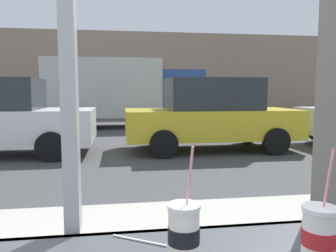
% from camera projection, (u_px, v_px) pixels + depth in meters
% --- Properties ---
extents(ground_plane, '(60.00, 60.00, 0.00)m').
position_uv_depth(ground_plane, '(113.00, 146.00, 9.04)').
color(ground_plane, '#424244').
extents(window_wall, '(2.68, 0.20, 2.90)m').
position_uv_depth(window_wall, '(67.00, 12.00, 1.07)').
color(window_wall, '#56544F').
rests_on(window_wall, ground).
extents(building_facade_far, '(28.00, 1.20, 4.94)m').
position_uv_depth(building_facade_far, '(115.00, 75.00, 19.90)').
color(building_facade_far, gray).
rests_on(building_facade_far, ground).
extents(soda_cup_left, '(0.09, 0.09, 0.33)m').
position_uv_depth(soda_cup_left, '(184.00, 234.00, 0.89)').
color(soda_cup_left, silver).
rests_on(soda_cup_left, window_counter).
extents(soda_cup_right, '(0.09, 0.09, 0.33)m').
position_uv_depth(soda_cup_right, '(319.00, 236.00, 0.89)').
color(soda_cup_right, silver).
rests_on(soda_cup_right, window_counter).
extents(loose_straw, '(0.16, 0.11, 0.01)m').
position_uv_depth(loose_straw, '(139.00, 240.00, 1.05)').
color(loose_straw, white).
rests_on(loose_straw, window_counter).
extents(parked_car_yellow, '(4.29, 1.98, 1.81)m').
position_uv_depth(parked_car_yellow, '(211.00, 115.00, 8.43)').
color(parked_car_yellow, gold).
rests_on(parked_car_yellow, ground).
extents(box_truck, '(6.34, 2.44, 2.77)m').
position_uv_depth(box_truck, '(123.00, 90.00, 13.85)').
color(box_truck, beige).
rests_on(box_truck, ground).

